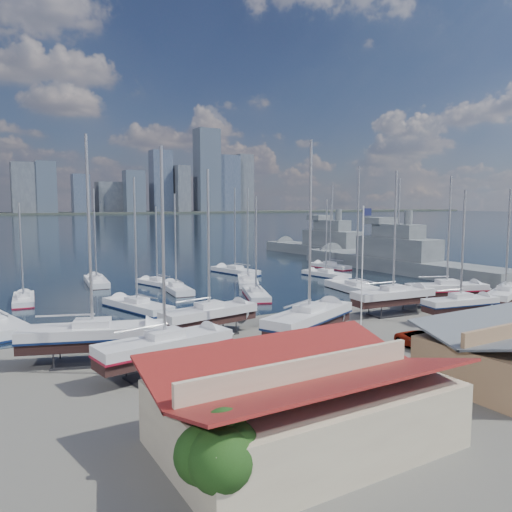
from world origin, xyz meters
TOP-DOWN VIEW (x-y plane):
  - ground at (0.00, -10.00)m, footprint 1400.00×1400.00m
  - water at (0.00, 300.00)m, footprint 1400.00×600.00m
  - shed_red at (-18.00, -26.00)m, footprint 14.70×9.45m
  - sailboat_cradle_0 at (-24.23, -7.58)m, footprint 11.01×6.38m
  - sailboat_cradle_1 at (-20.45, -12.86)m, footprint 10.17×4.28m
  - sailboat_cradle_2 at (-13.35, -4.99)m, footprint 9.50×4.05m
  - sailboat_cradle_3 at (-6.83, -11.38)m, footprint 11.11×7.13m
  - sailboat_cradle_4 at (7.68, -7.00)m, footprint 9.72×3.62m
  - sailboat_cradle_5 at (11.06, -12.96)m, footprint 8.45×3.70m
  - sailboat_cradle_6 at (16.35, -7.04)m, footprint 9.68×5.95m
  - sailboat_cradle_7 at (19.41, -12.38)m, footprint 8.54×5.04m
  - sailboat_moored_1 at (-26.37, 20.40)m, footprint 3.30×8.73m
  - sailboat_moored_2 at (-15.55, 29.85)m, footprint 3.88×10.14m
  - sailboat_moored_3 at (-15.69, 9.31)m, footprint 5.73×10.88m
  - sailboat_moored_4 at (-7.51, 18.21)m, footprint 3.55×9.49m
  - sailboat_moored_5 at (-8.00, 24.53)m, footprint 4.51×8.46m
  - sailboat_moored_6 at (-0.15, 9.10)m, footprint 5.72×9.37m
  - sailboat_moored_7 at (4.09, 18.78)m, footprint 7.00×10.10m
  - sailboat_moored_8 at (7.81, 29.82)m, footprint 4.94×10.68m
  - sailboat_moored_9 at (13.53, 5.35)m, footprint 4.86×12.09m
  - sailboat_moored_10 at (18.99, 18.93)m, footprint 3.92×9.21m
  - sailboat_moored_11 at (26.43, 27.13)m, footprint 3.47×9.08m
  - naval_ship_east at (34.18, 17.90)m, footprint 7.59×44.30m
  - naval_ship_west at (40.59, 44.25)m, footprint 10.07×41.90m
  - car_a at (-7.42, -19.48)m, footprint 1.94×4.05m
  - car_b at (-7.38, -20.66)m, footprint 4.56×3.06m
  - car_c at (0.16, -18.06)m, footprint 2.51×5.29m
  - car_d at (2.80, -18.73)m, footprint 3.38×4.96m
  - tree at (-24.17, -29.06)m, footprint 2.97×2.97m
  - flagpole at (0.79, -9.66)m, footprint 1.05×0.12m

SIDE VIEW (x-z plane):
  - water at x=0.00m, z-range -0.35..0.05m
  - ground at x=0.00m, z-range 0.00..0.00m
  - sailboat_moored_6 at x=-0.15m, z-range -6.48..7.09m
  - sailboat_moored_10 at x=18.99m, z-range -6.36..6.97m
  - sailboat_moored_11 at x=26.43m, z-range -6.31..6.92m
  - sailboat_moored_8 at x=7.81m, z-range -7.40..8.01m
  - sailboat_moored_3 at x=-15.69m, z-range -7.52..8.14m
  - sailboat_moored_1 at x=-26.37m, z-range -6.06..6.68m
  - sailboat_moored_5 at x=-8.00m, z-range -5.78..6.40m
  - sailboat_moored_7 at x=4.09m, z-range -7.17..7.81m
  - sailboat_moored_2 at x=-15.55m, z-range -7.14..7.78m
  - sailboat_moored_4 at x=-7.51m, z-range -6.68..7.32m
  - sailboat_moored_9 at x=13.53m, z-range -8.55..9.20m
  - car_a at x=-7.42m, z-range 0.00..1.33m
  - car_d at x=2.80m, z-range 0.00..1.33m
  - car_b at x=-7.38m, z-range 0.00..1.42m
  - car_c at x=0.16m, z-range 0.00..1.46m
  - naval_ship_east at x=34.18m, z-range -7.33..10.65m
  - naval_ship_west at x=40.59m, z-range -7.20..10.53m
  - sailboat_cradle_5 at x=11.06m, z-range -4.77..8.65m
  - sailboat_cradle_7 at x=19.41m, z-range -4.87..8.79m
  - sailboat_cradle_2 at x=-13.35m, z-range -5.51..9.57m
  - sailboat_cradle_6 at x=16.35m, z-range -5.58..9.64m
  - sailboat_cradle_4 at x=7.68m, z-range -5.72..9.82m
  - sailboat_cradle_1 at x=-20.45m, z-range -5.90..10.04m
  - sailboat_cradle_0 at x=-24.23m, z-range -6.42..10.67m
  - sailboat_cradle_3 at x=-6.83m, z-range -6.54..10.82m
  - shed_red at x=-18.00m, z-range 0.07..4.57m
  - tree at x=-24.17m, z-range 0.62..4.85m
  - flagpole at x=0.79m, z-range 0.89..12.74m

